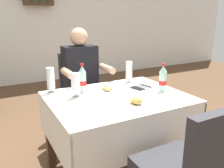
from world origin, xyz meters
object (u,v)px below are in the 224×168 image
beer_glass_right (76,84)px  cola_bottle_primary (163,79)px  chair_far_diner_seat (82,90)px  beer_glass_left (129,71)px  plate_near_camera (136,102)px  napkin_cutlery_set (141,87)px  seated_diner_far (82,79)px  cola_bottle_secondary (82,80)px  main_dining_table (118,115)px  plate_far_diner (108,90)px  beer_glass_middle (51,79)px

beer_glass_right → cola_bottle_primary: size_ratio=0.80×
chair_far_diner_seat → beer_glass_left: size_ratio=4.62×
plate_near_camera → napkin_cutlery_set: size_ratio=1.25×
chair_far_diner_seat → seated_diner_far: (-0.03, -0.11, 0.16)m
beer_glass_right → cola_bottle_secondary: 0.14m
main_dining_table → cola_bottle_secondary: (-0.21, 0.25, 0.28)m
main_dining_table → chair_far_diner_seat: bearing=90.0°
chair_far_diner_seat → cola_bottle_secondary: cola_bottle_secondary is taller
plate_far_diner → cola_bottle_secondary: size_ratio=0.93×
main_dining_table → seated_diner_far: bearing=92.7°
cola_bottle_secondary → seated_diner_far: bearing=69.2°
cola_bottle_secondary → napkin_cutlery_set: cola_bottle_secondary is taller
beer_glass_left → beer_glass_middle: 0.78m
beer_glass_left → napkin_cutlery_set: beer_glass_left is taller
chair_far_diner_seat → beer_glass_right: 0.80m
plate_near_camera → beer_glass_right: size_ratio=1.22×
plate_far_diner → cola_bottle_secondary: bearing=152.9°
beer_glass_left → cola_bottle_secondary: bearing=-171.4°
beer_glass_left → beer_glass_right: beer_glass_left is taller
beer_glass_left → cola_bottle_secondary: size_ratio=0.83×
main_dining_table → beer_glass_right: size_ratio=5.59×
chair_far_diner_seat → seated_diner_far: 0.19m
plate_far_diner → cola_bottle_secondary: cola_bottle_secondary is taller
seated_diner_far → beer_glass_right: 0.65m
beer_glass_left → cola_bottle_primary: (0.10, -0.40, 0.00)m
plate_far_diner → cola_bottle_secondary: (-0.20, 0.10, 0.10)m
main_dining_table → plate_far_diner: size_ratio=4.79×
chair_far_diner_seat → cola_bottle_secondary: (-0.21, -0.58, 0.29)m
plate_far_diner → beer_glass_left: bearing=28.6°
plate_far_diner → cola_bottle_secondary: 0.24m
plate_near_camera → beer_glass_middle: bearing=129.6°
plate_far_diner → chair_far_diner_seat: bearing=88.8°
cola_bottle_primary → cola_bottle_secondary: size_ratio=0.99×
main_dining_table → napkin_cutlery_set: (0.31, 0.11, 0.17)m
beer_glass_middle → plate_near_camera: bearing=-50.4°
main_dining_table → beer_glass_right: (-0.31, 0.15, 0.28)m
main_dining_table → napkin_cutlery_set: 0.37m
plate_far_diner → beer_glass_right: size_ratio=1.17×
main_dining_table → plate_near_camera: (0.03, -0.23, 0.19)m
plate_near_camera → beer_glass_left: bearing=62.7°
plate_far_diner → napkin_cutlery_set: 0.33m
chair_far_diner_seat → plate_near_camera: bearing=-88.4°
chair_far_diner_seat → plate_far_diner: 0.71m
beer_glass_left → napkin_cutlery_set: (-0.01, -0.22, -0.10)m
plate_near_camera → beer_glass_left: (0.29, 0.56, 0.09)m
main_dining_table → beer_glass_left: beer_glass_left is taller
beer_glass_middle → beer_glass_right: bearing=-55.1°
seated_diner_far → plate_near_camera: (0.06, -0.95, 0.04)m
chair_far_diner_seat → napkin_cutlery_set: size_ratio=4.94×
beer_glass_right → chair_far_diner_seat: bearing=65.4°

